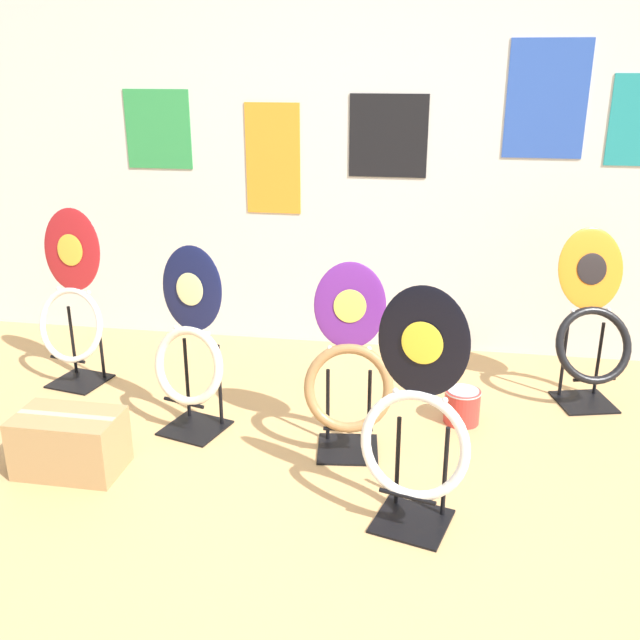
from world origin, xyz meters
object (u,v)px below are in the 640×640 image
object	(u,v)px
toilet_seat_display_purple_note	(349,371)
paint_can	(462,405)
toilet_seat_display_crimson_swirl	(72,302)
storage_box	(70,443)
toilet_seat_display_navy_moon	(190,345)
toilet_seat_display_jazz_black	(417,421)
toilet_seat_display_orange_sun	(592,326)

from	to	relation	value
toilet_seat_display_purple_note	paint_can	world-z (taller)	toilet_seat_display_purple_note
toilet_seat_display_crimson_swirl	paint_can	world-z (taller)	toilet_seat_display_crimson_swirl
toilet_seat_display_purple_note	storage_box	bearing A→B (deg)	-162.55
toilet_seat_display_navy_moon	toilet_seat_display_crimson_swirl	size ratio (longest dim) A/B	0.94
toilet_seat_display_crimson_swirl	toilet_seat_display_jazz_black	world-z (taller)	toilet_seat_display_crimson_swirl
toilet_seat_display_purple_note	paint_can	distance (m)	0.72
toilet_seat_display_navy_moon	toilet_seat_display_jazz_black	size ratio (longest dim) A/B	0.95
toilet_seat_display_orange_sun	paint_can	size ratio (longest dim) A/B	5.06
storage_box	paint_can	bearing A→B (deg)	23.37
toilet_seat_display_crimson_swirl	toilet_seat_display_jazz_black	size ratio (longest dim) A/B	1.01
paint_can	toilet_seat_display_navy_moon	bearing A→B (deg)	-167.48
toilet_seat_display_orange_sun	toilet_seat_display_navy_moon	bearing A→B (deg)	-161.89
toilet_seat_display_orange_sun	toilet_seat_display_crimson_swirl	bearing A→B (deg)	-175.68
toilet_seat_display_purple_note	toilet_seat_display_jazz_black	world-z (taller)	toilet_seat_display_jazz_black
toilet_seat_display_crimson_swirl	storage_box	world-z (taller)	toilet_seat_display_crimson_swirl
storage_box	toilet_seat_display_orange_sun	bearing A→B (deg)	24.76
toilet_seat_display_purple_note	toilet_seat_display_jazz_black	size ratio (longest dim) A/B	0.92
toilet_seat_display_crimson_swirl	paint_can	distance (m)	2.17
toilet_seat_display_jazz_black	paint_can	world-z (taller)	toilet_seat_display_jazz_black
paint_can	storage_box	xyz separation A→B (m)	(-1.72, -0.74, 0.04)
paint_can	toilet_seat_display_orange_sun	bearing A→B (deg)	28.34
toilet_seat_display_orange_sun	storage_box	bearing A→B (deg)	-155.24
toilet_seat_display_orange_sun	toilet_seat_display_navy_moon	xyz separation A→B (m)	(-1.95, -0.64, 0.02)
toilet_seat_display_purple_note	paint_can	bearing A→B (deg)	34.86
toilet_seat_display_jazz_black	storage_box	xyz separation A→B (m)	(-1.51, 0.14, -0.32)
toilet_seat_display_purple_note	toilet_seat_display_jazz_black	bearing A→B (deg)	-58.09
toilet_seat_display_purple_note	toilet_seat_display_crimson_swirl	bearing A→B (deg)	162.38
toilet_seat_display_crimson_swirl	toilet_seat_display_purple_note	bearing A→B (deg)	-17.62
toilet_seat_display_purple_note	toilet_seat_display_orange_sun	bearing A→B (deg)	31.40
toilet_seat_display_crimson_swirl	storage_box	bearing A→B (deg)	-65.19
toilet_seat_display_orange_sun	toilet_seat_display_purple_note	distance (m)	1.38
toilet_seat_display_crimson_swirl	storage_box	xyz separation A→B (m)	(0.41, -0.88, -0.34)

